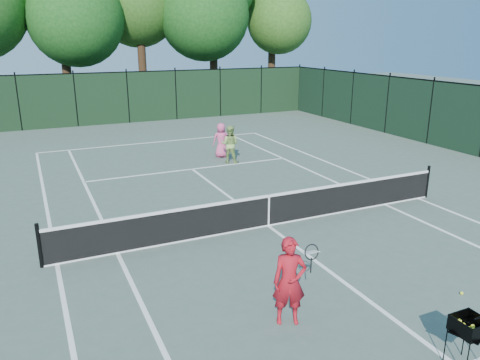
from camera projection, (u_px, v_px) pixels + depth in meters
name	position (u px, v px, depth m)	size (l,w,h in m)	color
ground	(268.00, 226.00, 12.91)	(90.00, 90.00, 0.00)	#4A5950
sideline_doubles_left	(57.00, 264.00, 10.71)	(0.10, 23.77, 0.01)	white
sideline_doubles_right	(418.00, 198.00, 15.10)	(0.10, 23.77, 0.01)	white
sideline_singles_left	(118.00, 253.00, 11.26)	(0.10, 23.77, 0.01)	white
sideline_singles_right	(385.00, 204.00, 14.55)	(0.10, 23.77, 0.01)	white
baseline_far	(156.00, 142.00, 23.23)	(10.97, 0.10, 0.01)	white
service_line_far	(192.00, 169.00, 18.47)	(8.23, 0.10, 0.01)	white
center_service_line	(268.00, 226.00, 12.91)	(0.10, 12.80, 0.01)	white
tennis_net	(269.00, 210.00, 12.77)	(11.69, 0.09, 1.06)	black
fence_far	(128.00, 98.00, 28.11)	(24.00, 0.05, 3.00)	black
coach	(290.00, 281.00, 8.32)	(1.05, 0.59, 1.65)	#AB131F
player_pink	(221.00, 140.00, 20.12)	(0.80, 0.59, 1.49)	#D74C82
player_green	(230.00, 144.00, 19.24)	(0.95, 0.92, 1.55)	#94BA5D
ball_hopper	(469.00, 326.00, 7.19)	(0.58, 0.58, 0.87)	black
loose_ball_near_cart	(462.00, 293.00, 9.45)	(0.07, 0.07, 0.07)	yellow
loose_ball_midcourt	(292.00, 245.00, 11.65)	(0.07, 0.07, 0.07)	#CFF131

